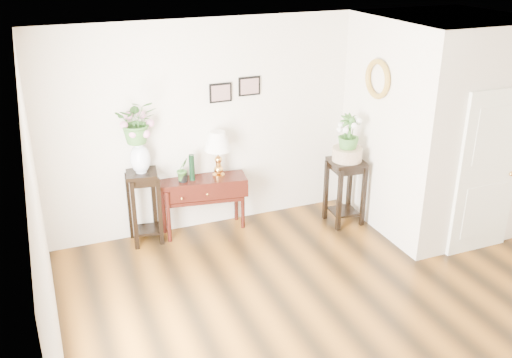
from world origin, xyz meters
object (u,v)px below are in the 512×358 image
plant_stand_a (144,207)px  plant_stand_b (345,191)px  console_table (203,205)px  table_lamp (218,151)px

plant_stand_a → plant_stand_b: bearing=-10.5°
plant_stand_a → plant_stand_b: 2.72m
console_table → plant_stand_a: 0.80m
console_table → plant_stand_b: bearing=-5.7°
table_lamp → plant_stand_a: table_lamp is taller
table_lamp → plant_stand_a: (-1.02, 0.00, -0.63)m
table_lamp → plant_stand_b: 1.85m
plant_stand_b → plant_stand_a: bearing=169.5°
plant_stand_a → plant_stand_b: (2.68, -0.49, -0.03)m
table_lamp → plant_stand_a: size_ratio=0.64×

